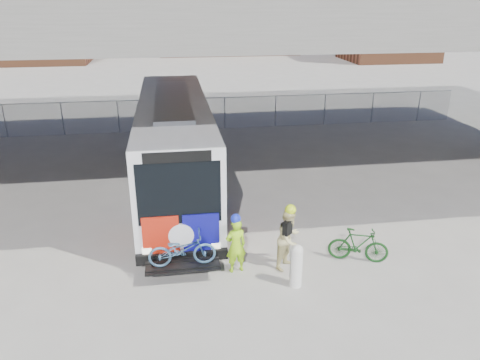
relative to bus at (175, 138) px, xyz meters
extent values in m
plane|color=#9E9991|center=(2.00, -3.19, -2.11)|extent=(160.00, 160.00, 0.00)
cube|color=silver|center=(0.00, -0.02, -0.16)|extent=(2.55, 12.00, 3.20)
cube|color=black|center=(0.00, 0.48, 0.48)|extent=(2.61, 11.00, 1.28)
cube|color=black|center=(0.00, -5.97, 0.23)|extent=(2.24, 0.12, 1.76)
cube|color=black|center=(0.00, -5.97, 1.25)|extent=(1.78, 0.12, 0.30)
cube|color=black|center=(0.00, -6.07, -1.66)|extent=(2.55, 0.20, 0.30)
cube|color=#B71F0E|center=(-0.55, -6.04, -1.01)|extent=(1.00, 0.08, 1.20)
cube|color=navy|center=(0.55, -6.04, -1.01)|extent=(1.00, 0.08, 1.20)
cylinder|color=silver|center=(0.00, -6.06, -1.01)|extent=(0.70, 0.06, 0.70)
cube|color=gray|center=(0.00, -0.02, 1.51)|extent=(1.28, 7.20, 0.14)
cube|color=black|center=(0.00, -6.57, -1.66)|extent=(2.00, 0.70, 0.06)
cylinder|color=black|center=(-1.16, -4.42, -1.61)|extent=(0.30, 1.00, 1.00)
cylinder|color=black|center=(1.15, -4.42, -1.61)|extent=(0.30, 1.00, 1.00)
cylinder|color=black|center=(-1.16, 4.18, -1.61)|extent=(0.30, 1.00, 1.00)
cylinder|color=black|center=(1.15, 4.18, -1.61)|extent=(0.30, 1.00, 1.00)
cube|color=#B71F0E|center=(-1.31, -3.82, -0.81)|extent=(0.06, 2.60, 1.70)
cube|color=navy|center=(-1.31, -2.22, -0.81)|extent=(0.06, 1.40, 1.70)
cube|color=#B71F0E|center=(1.30, -3.82, -0.81)|extent=(0.06, 2.60, 1.70)
cube|color=navy|center=(1.30, -2.22, -0.81)|extent=(0.06, 1.40, 1.70)
imported|color=teal|center=(0.00, -6.57, -1.16)|extent=(1.80, 0.65, 0.94)
cube|color=#605E59|center=(2.00, 0.81, 4.64)|extent=(40.00, 16.00, 1.50)
cylinder|color=gray|center=(-6.00, 8.81, -1.21)|extent=(0.06, 0.06, 1.80)
cylinder|color=gray|center=(-2.00, 8.81, -1.21)|extent=(0.06, 0.06, 1.80)
cylinder|color=gray|center=(2.00, 8.81, -1.21)|extent=(0.06, 0.06, 1.80)
cylinder|color=gray|center=(6.00, 8.81, -1.21)|extent=(0.06, 0.06, 1.80)
cylinder|color=gray|center=(10.00, 8.81, -1.21)|extent=(0.06, 0.06, 1.80)
cylinder|color=gray|center=(14.00, 8.81, -1.21)|extent=(0.06, 0.06, 1.80)
plane|color=gray|center=(2.00, 8.81, -1.21)|extent=(30.00, 0.00, 30.00)
cube|color=gray|center=(2.00, 8.81, -0.29)|extent=(30.00, 0.05, 0.04)
cube|color=brown|center=(-16.00, 41.81, 2.89)|extent=(14.00, 10.00, 10.00)
cube|color=brown|center=(8.00, 48.81, 3.89)|extent=(18.00, 12.00, 12.00)
cube|color=brown|center=(26.00, 36.81, 1.89)|extent=(10.00, 8.00, 8.00)
cylinder|color=white|center=(2.95, -7.27, -1.58)|extent=(0.32, 0.32, 1.06)
sphere|color=white|center=(2.95, -7.27, -1.04)|extent=(0.32, 0.32, 0.32)
imported|color=#9BE317|center=(1.48, -6.32, -1.30)|extent=(0.65, 0.49, 1.61)
sphere|color=#1728C8|center=(1.48, -6.32, -0.48)|extent=(0.28, 0.28, 0.28)
imported|color=beige|center=(2.99, -6.32, -1.22)|extent=(1.08, 1.08, 1.77)
sphere|color=#CCEF19|center=(2.99, -6.32, -0.32)|extent=(0.31, 0.31, 0.31)
cube|color=black|center=(2.89, -6.46, -0.79)|extent=(0.31, 0.31, 0.40)
imported|color=#154317|center=(5.06, -6.32, -1.59)|extent=(1.78, 1.05, 1.03)
camera|label=1|loc=(-0.11, -17.53, 5.12)|focal=35.00mm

